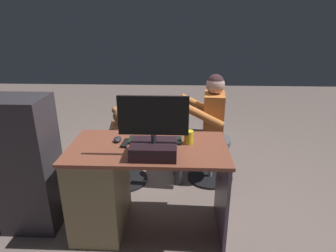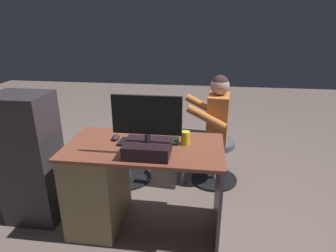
{
  "view_description": "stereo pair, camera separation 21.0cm",
  "coord_description": "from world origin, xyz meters",
  "px_view_note": "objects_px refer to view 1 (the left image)",
  "views": [
    {
      "loc": [
        -0.24,
        2.41,
        1.68
      ],
      "look_at": [
        -0.14,
        0.07,
        0.78
      ],
      "focal_mm": 30.73,
      "sensor_mm": 36.0,
      "label": 1
    },
    {
      "loc": [
        -0.44,
        2.4,
        1.68
      ],
      "look_at": [
        -0.14,
        0.07,
        0.78
      ],
      "focal_mm": 30.73,
      "sensor_mm": 36.0,
      "label": 2
    }
  ],
  "objects_px": {
    "teddy_bear": "(122,126)",
    "office_chair_teddy": "(124,159)",
    "monitor": "(154,139)",
    "tv_remote": "(125,143)",
    "person": "(205,120)",
    "desk": "(111,185)",
    "computer_mouse": "(118,139)",
    "cup": "(189,137)",
    "keyboard": "(155,140)",
    "visitor_chair": "(211,156)"
  },
  "relations": [
    {
      "from": "computer_mouse",
      "to": "teddy_bear",
      "type": "height_order",
      "value": "teddy_bear"
    },
    {
      "from": "computer_mouse",
      "to": "tv_remote",
      "type": "bearing_deg",
      "value": 143.41
    },
    {
      "from": "computer_mouse",
      "to": "teddy_bear",
      "type": "xyz_separation_m",
      "value": [
        0.1,
        -0.64,
        -0.13
      ]
    },
    {
      "from": "keyboard",
      "to": "tv_remote",
      "type": "xyz_separation_m",
      "value": [
        0.23,
        0.06,
        -0.0
      ]
    },
    {
      "from": "computer_mouse",
      "to": "visitor_chair",
      "type": "bearing_deg",
      "value": -139.17
    },
    {
      "from": "office_chair_teddy",
      "to": "monitor",
      "type": "bearing_deg",
      "value": 115.12
    },
    {
      "from": "teddy_bear",
      "to": "keyboard",
      "type": "bearing_deg",
      "value": 121.93
    },
    {
      "from": "monitor",
      "to": "person",
      "type": "height_order",
      "value": "monitor"
    },
    {
      "from": "tv_remote",
      "to": "office_chair_teddy",
      "type": "distance_m",
      "value": 0.86
    },
    {
      "from": "desk",
      "to": "monitor",
      "type": "height_order",
      "value": "monitor"
    },
    {
      "from": "visitor_chair",
      "to": "person",
      "type": "distance_m",
      "value": 0.43
    },
    {
      "from": "computer_mouse",
      "to": "desk",
      "type": "bearing_deg",
      "value": 54.7
    },
    {
      "from": "monitor",
      "to": "cup",
      "type": "distance_m",
      "value": 0.34
    },
    {
      "from": "cup",
      "to": "office_chair_teddy",
      "type": "bearing_deg",
      "value": -44.47
    },
    {
      "from": "teddy_bear",
      "to": "tv_remote",
      "type": "bearing_deg",
      "value": 103.53
    },
    {
      "from": "desk",
      "to": "computer_mouse",
      "type": "relative_size",
      "value": 12.69
    },
    {
      "from": "tv_remote",
      "to": "teddy_bear",
      "type": "xyz_separation_m",
      "value": [
        0.17,
        -0.7,
        -0.12
      ]
    },
    {
      "from": "visitor_chair",
      "to": "computer_mouse",
      "type": "bearing_deg",
      "value": 40.83
    },
    {
      "from": "person",
      "to": "computer_mouse",
      "type": "bearing_deg",
      "value": 43.47
    },
    {
      "from": "computer_mouse",
      "to": "person",
      "type": "height_order",
      "value": "person"
    },
    {
      "from": "cup",
      "to": "visitor_chair",
      "type": "xyz_separation_m",
      "value": [
        -0.27,
        -0.74,
        -0.53
      ]
    },
    {
      "from": "office_chair_teddy",
      "to": "person",
      "type": "distance_m",
      "value": 0.96
    },
    {
      "from": "computer_mouse",
      "to": "person",
      "type": "bearing_deg",
      "value": -136.53
    },
    {
      "from": "keyboard",
      "to": "person",
      "type": "distance_m",
      "value": 0.84
    },
    {
      "from": "person",
      "to": "keyboard",
      "type": "bearing_deg",
      "value": 57.04
    },
    {
      "from": "desk",
      "to": "tv_remote",
      "type": "bearing_deg",
      "value": -166.29
    },
    {
      "from": "cup",
      "to": "person",
      "type": "xyz_separation_m",
      "value": [
        -0.19,
        -0.73,
        -0.12
      ]
    },
    {
      "from": "monitor",
      "to": "cup",
      "type": "relative_size",
      "value": 4.61
    },
    {
      "from": "computer_mouse",
      "to": "cup",
      "type": "xyz_separation_m",
      "value": [
        -0.56,
        0.02,
        0.03
      ]
    },
    {
      "from": "keyboard",
      "to": "person",
      "type": "relative_size",
      "value": 0.36
    },
    {
      "from": "teddy_bear",
      "to": "person",
      "type": "height_order",
      "value": "person"
    },
    {
      "from": "keyboard",
      "to": "office_chair_teddy",
      "type": "xyz_separation_m",
      "value": [
        0.39,
        -0.62,
        -0.5
      ]
    },
    {
      "from": "cup",
      "to": "person",
      "type": "height_order",
      "value": "person"
    },
    {
      "from": "tv_remote",
      "to": "computer_mouse",
      "type": "bearing_deg",
      "value": -32.76
    },
    {
      "from": "tv_remote",
      "to": "desk",
      "type": "bearing_deg",
      "value": 17.54
    },
    {
      "from": "tv_remote",
      "to": "cup",
      "type": "bearing_deg",
      "value": -172.08
    },
    {
      "from": "tv_remote",
      "to": "monitor",
      "type": "bearing_deg",
      "value": 146.2
    },
    {
      "from": "computer_mouse",
      "to": "office_chair_teddy",
      "type": "xyz_separation_m",
      "value": [
        0.1,
        -0.63,
        -0.51
      ]
    },
    {
      "from": "person",
      "to": "office_chair_teddy",
      "type": "bearing_deg",
      "value": 5.73
    },
    {
      "from": "computer_mouse",
      "to": "person",
      "type": "relative_size",
      "value": 0.08
    },
    {
      "from": "monitor",
      "to": "visitor_chair",
      "type": "bearing_deg",
      "value": -118.77
    },
    {
      "from": "person",
      "to": "teddy_bear",
      "type": "bearing_deg",
      "value": 4.9
    },
    {
      "from": "teddy_bear",
      "to": "office_chair_teddy",
      "type": "bearing_deg",
      "value": 90.0
    },
    {
      "from": "computer_mouse",
      "to": "office_chair_teddy",
      "type": "height_order",
      "value": "computer_mouse"
    },
    {
      "from": "office_chair_teddy",
      "to": "teddy_bear",
      "type": "xyz_separation_m",
      "value": [
        0.0,
        -0.01,
        0.38
      ]
    },
    {
      "from": "computer_mouse",
      "to": "tv_remote",
      "type": "height_order",
      "value": "computer_mouse"
    },
    {
      "from": "cup",
      "to": "office_chair_teddy",
      "type": "xyz_separation_m",
      "value": [
        0.66,
        -0.65,
        -0.54
      ]
    },
    {
      "from": "cup",
      "to": "person",
      "type": "distance_m",
      "value": 0.77
    },
    {
      "from": "visitor_chair",
      "to": "person",
      "type": "height_order",
      "value": "person"
    },
    {
      "from": "monitor",
      "to": "tv_remote",
      "type": "xyz_separation_m",
      "value": [
        0.24,
        -0.18,
        -0.12
      ]
    }
  ]
}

